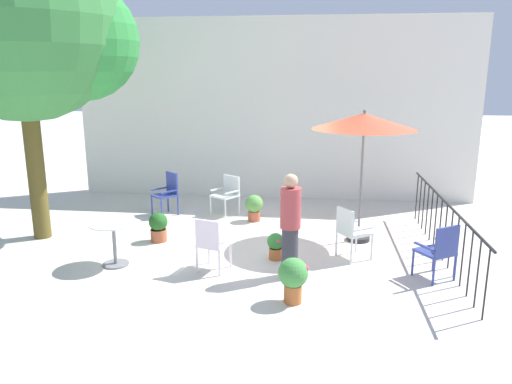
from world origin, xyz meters
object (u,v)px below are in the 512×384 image
object	(u,v)px
potted_plant_0	(275,245)
potted_plant_2	(158,226)
patio_chair_3	(211,241)
patio_chair_4	(440,249)
potted_plant_1	(254,206)
shade_tree	(24,18)
potted_plant_3	(293,277)
patio_chair_0	(168,191)
patio_chair_1	(351,229)
standing_person	(290,225)
patio_umbrella_0	(364,123)
patio_chair_2	(227,192)
cafe_table_0	(114,235)

from	to	relation	value
potted_plant_0	potted_plant_2	bearing A→B (deg)	163.97
patio_chair_3	patio_chair_4	distance (m)	3.56
patio_chair_3	potted_plant_1	size ratio (longest dim) A/B	1.56
shade_tree	potted_plant_3	distance (m)	6.59
patio_chair_0	patio_chair_3	xyz separation A→B (m)	(1.66, -3.09, -0.03)
patio_chair_1	patio_chair_3	xyz separation A→B (m)	(-2.26, -0.82, -0.02)
potted_plant_3	potted_plant_0	bearing A→B (deg)	103.28
potted_plant_1	potted_plant_3	xyz separation A→B (m)	(1.03, -3.80, 0.06)
patio_chair_4	potted_plant_0	world-z (taller)	patio_chair_4
patio_chair_0	patio_chair_1	world-z (taller)	patio_chair_0
standing_person	patio_umbrella_0	bearing A→B (deg)	56.94
shade_tree	standing_person	xyz separation A→B (m)	(4.85, -1.37, -3.23)
patio_chair_3	potted_plant_2	world-z (taller)	patio_chair_3
patio_chair_3	standing_person	size ratio (longest dim) A/B	0.54
patio_chair_1	potted_plant_2	size ratio (longest dim) A/B	1.63
patio_chair_3	potted_plant_3	bearing A→B (deg)	-35.18
potted_plant_3	potted_plant_1	bearing A→B (deg)	105.09
patio_chair_0	patio_chair_2	bearing A→B (deg)	5.58
shade_tree	patio_chair_4	bearing A→B (deg)	-9.88
cafe_table_0	patio_chair_1	bearing A→B (deg)	10.85
patio_umbrella_0	patio_chair_4	bearing A→B (deg)	-58.49
potted_plant_0	potted_plant_3	xyz separation A→B (m)	(0.38, -1.62, 0.13)
patio_chair_1	patio_chair_4	world-z (taller)	patio_chair_1
patio_chair_1	patio_umbrella_0	bearing A→B (deg)	77.37
potted_plant_3	patio_chair_1	bearing A→B (deg)	63.25
patio_chair_1	patio_chair_3	distance (m)	2.41
patio_chair_3	standing_person	world-z (taller)	standing_person
patio_chair_1	potted_plant_1	world-z (taller)	patio_chair_1
potted_plant_1	patio_chair_2	bearing A→B (deg)	149.43
cafe_table_0	potted_plant_2	xyz separation A→B (m)	(0.35, 1.25, -0.23)
patio_chair_0	standing_person	size ratio (longest dim) A/B	0.58
patio_chair_2	potted_plant_0	world-z (taller)	patio_chair_2
patio_chair_2	potted_plant_3	bearing A→B (deg)	-68.15
potted_plant_0	standing_person	bearing A→B (deg)	-68.10
patio_chair_2	patio_chair_4	xyz separation A→B (m)	(3.87, -3.15, -0.01)
potted_plant_3	patio_chair_0	bearing A→B (deg)	126.67
patio_chair_0	patio_chair_2	size ratio (longest dim) A/B	1.09
patio_chair_2	patio_chair_4	bearing A→B (deg)	-39.10
patio_chair_3	potted_plant_1	distance (m)	2.87
potted_plant_1	potted_plant_0	bearing A→B (deg)	-73.59
potted_plant_0	potted_plant_3	bearing A→B (deg)	-76.72
potted_plant_1	patio_chair_1	bearing A→B (deg)	-46.44
patio_chair_3	patio_chair_2	bearing A→B (deg)	95.56
patio_chair_2	potted_plant_2	bearing A→B (deg)	-117.43
patio_chair_1	potted_plant_3	bearing A→B (deg)	-116.75
shade_tree	patio_chair_3	distance (m)	5.23
patio_chair_3	cafe_table_0	bearing A→B (deg)	177.71
standing_person	potted_plant_1	bearing A→B (deg)	107.78
patio_chair_2	cafe_table_0	bearing A→B (deg)	-113.06
potted_plant_2	standing_person	size ratio (longest dim) A/B	0.34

